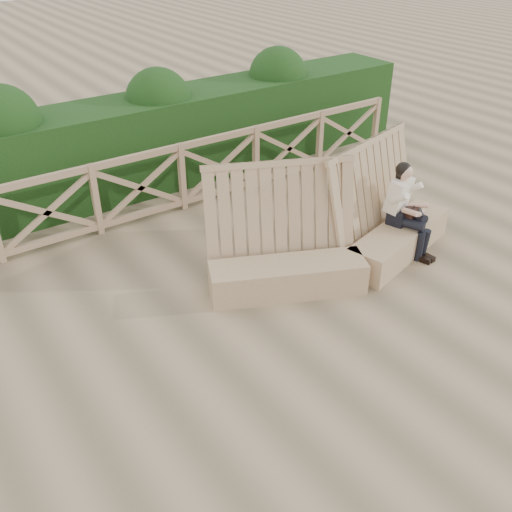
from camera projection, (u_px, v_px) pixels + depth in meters
ground at (278, 337)px, 6.51m from camera, size 60.00×60.00×0.00m
bench at (343, 244)px, 7.55m from camera, size 3.85×1.51×1.55m
woman at (405, 206)px, 7.81m from camera, size 0.47×0.83×1.31m
guardrail at (140, 188)px, 8.66m from camera, size 10.10×0.09×1.10m
hedge at (108, 152)px, 9.40m from camera, size 12.00×1.20×1.50m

